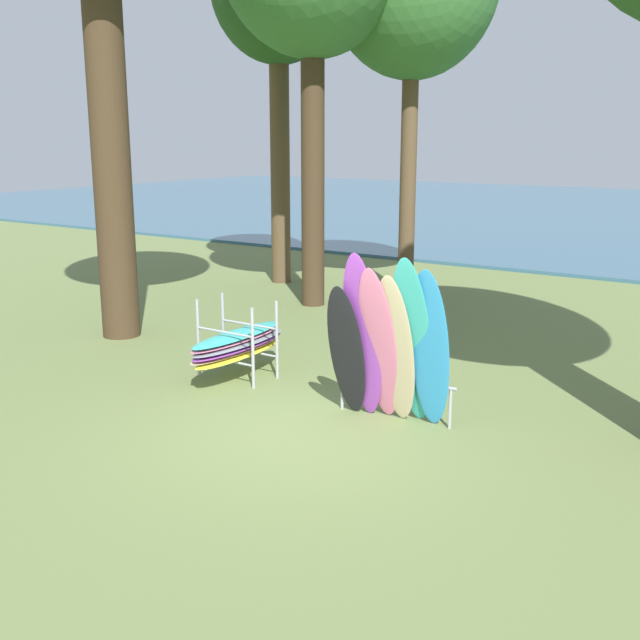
% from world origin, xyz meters
% --- Properties ---
extents(ground_plane, '(80.00, 80.00, 0.00)m').
position_xyz_m(ground_plane, '(0.00, 0.00, 0.00)').
color(ground_plane, olive).
extents(leaning_board_pile, '(1.74, 0.82, 2.32)m').
position_xyz_m(leaning_board_pile, '(0.71, 0.93, 1.07)').
color(leaning_board_pile, black).
rests_on(leaning_board_pile, ground).
extents(board_storage_rack, '(1.15, 2.12, 1.25)m').
position_xyz_m(board_storage_rack, '(-2.23, 1.41, 0.55)').
color(board_storage_rack, '#9EA0A5').
rests_on(board_storage_rack, ground).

